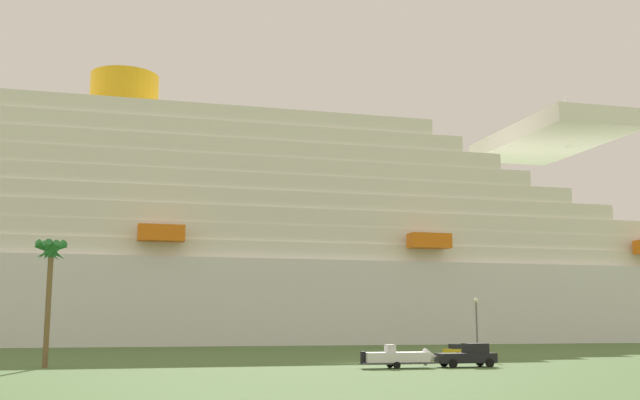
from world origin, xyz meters
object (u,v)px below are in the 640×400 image
small_boat_on_trailer (403,358)px  parked_car_yellow_taxi (462,350)px  cruise_ship (274,256)px  palm_tree (50,261)px  street_lamp (477,319)px  pickup_truck (468,356)px

small_boat_on_trailer → parked_car_yellow_taxi: size_ratio=1.73×
cruise_ship → parked_car_yellow_taxi: size_ratio=52.98×
cruise_ship → palm_tree: cruise_ship is taller
small_boat_on_trailer → street_lamp: bearing=37.0°
street_lamp → parked_car_yellow_taxi: size_ratio=1.41×
palm_tree → street_lamp: 46.43m
street_lamp → parked_car_yellow_taxi: 6.80m
cruise_ship → street_lamp: 74.51m
cruise_ship → small_boat_on_trailer: 87.51m
street_lamp → palm_tree: bearing=179.1°
pickup_truck → small_boat_on_trailer: bearing=174.7°
cruise_ship → street_lamp: cruise_ship is taller
street_lamp → small_boat_on_trailer: bearing=-143.0°
pickup_truck → parked_car_yellow_taxi: (9.98, 17.60, -0.21)m
cruise_ship → street_lamp: size_ratio=37.45×
cruise_ship → small_boat_on_trailer: size_ratio=30.59×
small_boat_on_trailer → cruise_ship: bearing=80.9°
palm_tree → cruise_ship: bearing=58.5°
pickup_truck → palm_tree: palm_tree is taller
small_boat_on_trailer → pickup_truck: bearing=-5.3°
cruise_ship → pickup_truck: 87.31m
cruise_ship → palm_tree: 85.57m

